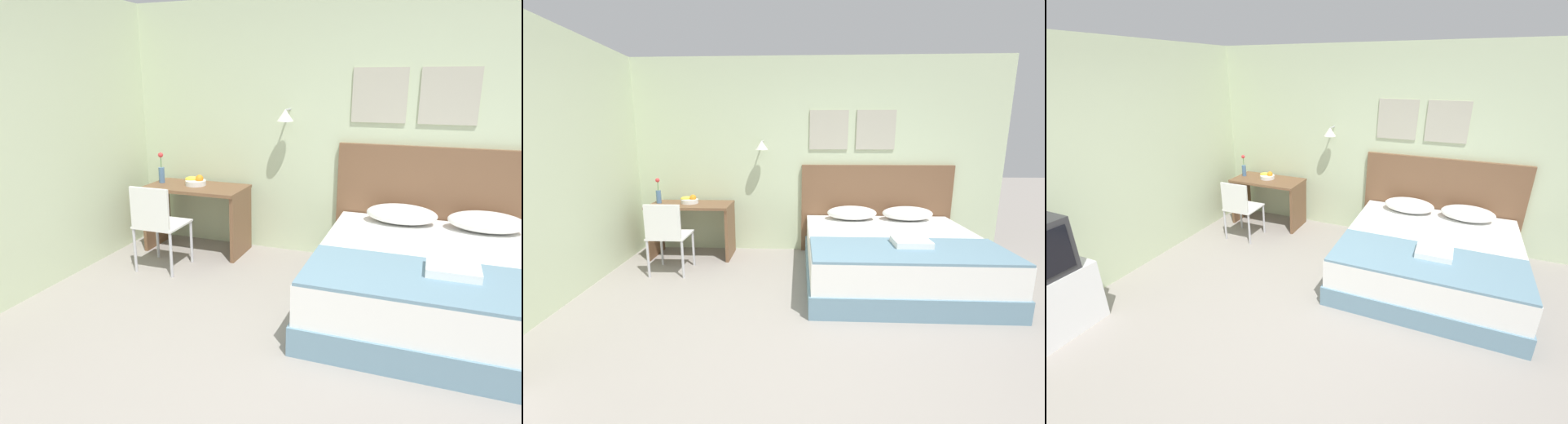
% 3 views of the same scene
% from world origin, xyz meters
% --- Properties ---
extents(ground_plane, '(24.00, 24.00, 0.00)m').
position_xyz_m(ground_plane, '(0.00, 0.00, 0.00)').
color(ground_plane, gray).
extents(wall_back, '(5.46, 0.31, 2.65)m').
position_xyz_m(wall_back, '(0.01, 2.75, 1.33)').
color(wall_back, beige).
rests_on(wall_back, ground_plane).
extents(wall_left, '(0.06, 5.72, 2.65)m').
position_xyz_m(wall_left, '(-2.36, -0.14, 1.32)').
color(wall_left, beige).
rests_on(wall_left, ground_plane).
extents(bed, '(1.95, 1.96, 0.53)m').
position_xyz_m(bed, '(1.03, 1.68, 0.26)').
color(bed, '#66899E').
rests_on(bed, ground_plane).
extents(headboard, '(2.07, 0.06, 1.23)m').
position_xyz_m(headboard, '(1.03, 2.69, 0.62)').
color(headboard, brown).
rests_on(headboard, ground_plane).
extents(pillow_left, '(0.65, 0.39, 0.18)m').
position_xyz_m(pillow_left, '(0.66, 2.42, 0.62)').
color(pillow_left, white).
rests_on(pillow_left, bed).
extents(pillow_right, '(0.65, 0.39, 0.18)m').
position_xyz_m(pillow_right, '(1.39, 2.42, 0.62)').
color(pillow_right, white).
rests_on(pillow_right, bed).
extents(throw_blanket, '(1.89, 0.79, 0.02)m').
position_xyz_m(throw_blanket, '(1.03, 1.11, 0.54)').
color(throw_blanket, '#66899E').
rests_on(throw_blanket, bed).
extents(folded_towel_near_foot, '(0.36, 0.29, 0.06)m').
position_xyz_m(folded_towel_near_foot, '(1.09, 1.25, 0.58)').
color(folded_towel_near_foot, white).
rests_on(folded_towel_near_foot, throw_blanket).
extents(desk, '(1.08, 0.56, 0.73)m').
position_xyz_m(desk, '(-1.50, 2.38, 0.50)').
color(desk, brown).
rests_on(desk, ground_plane).
extents(desk_chair, '(0.45, 0.45, 0.87)m').
position_xyz_m(desk_chair, '(-1.58, 1.71, 0.52)').
color(desk_chair, white).
rests_on(desk_chair, ground_plane).
extents(fruit_bowl, '(0.24, 0.22, 0.12)m').
position_xyz_m(fruit_bowl, '(-1.52, 2.41, 0.77)').
color(fruit_bowl, silver).
rests_on(fruit_bowl, desk).
extents(flower_vase, '(0.07, 0.07, 0.34)m').
position_xyz_m(flower_vase, '(-1.94, 2.40, 0.86)').
color(flower_vase, '#4C7099').
rests_on(flower_vase, desk).
extents(tv_stand, '(0.45, 0.74, 0.62)m').
position_xyz_m(tv_stand, '(-2.09, -0.67, 0.31)').
color(tv_stand, white).
rests_on(tv_stand, ground_plane).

